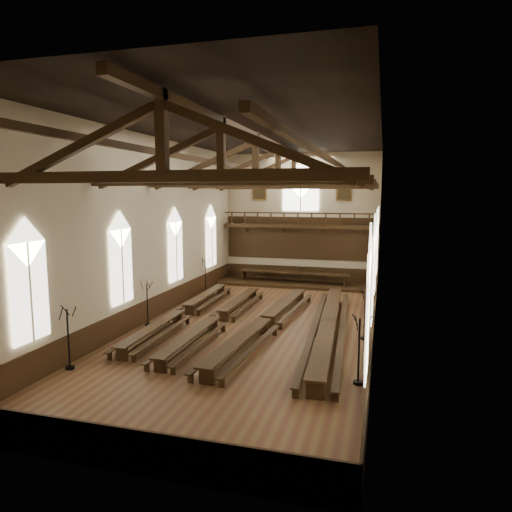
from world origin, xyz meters
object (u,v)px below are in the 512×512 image
(refectory_row_d, at_px, (328,324))
(candelabrum_right_near, at_px, (359,363))
(candelabrum_right_mid, at_px, (365,324))
(refectory_row_b, at_px, (218,317))
(refectory_row_c, at_px, (266,321))
(dais, at_px, (293,284))
(candelabrum_left_near, at_px, (69,350))
(candelabrum_left_far, at_px, (205,283))
(refectory_row_a, at_px, (183,311))
(candelabrum_left_mid, at_px, (148,312))
(high_table, at_px, (293,274))
(candelabrum_right_far, at_px, (369,295))

(refectory_row_d, bearing_deg, candelabrum_right_near, -72.21)
(candelabrum_right_near, height_order, candelabrum_right_mid, candelabrum_right_near)
(refectory_row_b, relative_size, refectory_row_c, 0.95)
(dais, height_order, candelabrum_right_near, candelabrum_right_near)
(refectory_row_b, relative_size, dais, 1.20)
(refectory_row_c, distance_m, candelabrum_left_near, 9.33)
(candelabrum_right_mid, bearing_deg, candelabrum_left_far, 146.27)
(refectory_row_a, xyz_separation_m, candelabrum_left_mid, (-1.30, -1.61, 0.23))
(refectory_row_b, xyz_separation_m, candelabrum_left_far, (-3.62, 7.22, 0.26))
(high_table, distance_m, candelabrum_left_far, 7.00)
(refectory_row_d, xyz_separation_m, candelabrum_right_mid, (1.74, -0.07, 0.15))
(candelabrum_left_mid, bearing_deg, refectory_row_c, 5.79)
(candelabrum_left_near, relative_size, candelabrum_right_near, 0.99)
(refectory_row_d, bearing_deg, dais, 108.86)
(candelabrum_left_near, bearing_deg, refectory_row_a, 80.59)
(refectory_row_c, bearing_deg, candelabrum_left_mid, -174.21)
(high_table, height_order, candelabrum_right_near, candelabrum_right_near)
(refectory_row_d, relative_size, candelabrum_left_near, 5.84)
(refectory_row_a, distance_m, refectory_row_b, 2.43)
(refectory_row_b, distance_m, high_table, 11.92)
(refectory_row_a, relative_size, refectory_row_b, 1.00)
(refectory_row_c, xyz_separation_m, candelabrum_left_far, (-6.28, 7.46, 0.21))
(refectory_row_c, bearing_deg, refectory_row_a, 168.98)
(candelabrum_left_far, relative_size, candelabrum_right_far, 1.07)
(candelabrum_left_mid, bearing_deg, refectory_row_b, 13.69)
(high_table, bearing_deg, refectory_row_b, -98.06)
(dais, bearing_deg, candelabrum_left_far, -139.18)
(candelabrum_left_near, bearing_deg, refectory_row_c, 47.67)
(refectory_row_a, height_order, dais, refectory_row_a)
(candelabrum_left_near, relative_size, candelabrum_left_mid, 1.08)
(refectory_row_d, relative_size, candelabrum_left_far, 6.03)
(refectory_row_a, relative_size, high_table, 1.60)
(refectory_row_a, xyz_separation_m, candelabrum_left_far, (-1.30, 6.50, 0.26))
(refectory_row_d, height_order, candelabrum_left_near, candelabrum_left_near)
(candelabrum_left_near, height_order, candelabrum_right_far, candelabrum_left_near)
(candelabrum_right_mid, distance_m, candelabrum_right_far, 6.71)
(refectory_row_b, xyz_separation_m, candelabrum_left_near, (-3.62, -7.14, 0.29))
(dais, relative_size, high_table, 1.33)
(high_table, xyz_separation_m, candelabrum_left_mid, (-5.29, -12.67, -0.16))
(candelabrum_left_far, distance_m, candelabrum_right_far, 11.12)
(refectory_row_d, height_order, candelabrum_left_mid, candelabrum_left_mid)
(high_table, distance_m, candelabrum_left_mid, 13.74)
(refectory_row_b, bearing_deg, candelabrum_left_mid, -166.31)
(refectory_row_b, relative_size, candelabrum_left_near, 5.33)
(candelabrum_right_mid, bearing_deg, high_table, 115.85)
(high_table, xyz_separation_m, candelabrum_right_near, (5.81, -17.32, -0.09))
(refectory_row_d, height_order, high_table, high_table)
(dais, bearing_deg, refectory_row_d, -71.14)
(candelabrum_right_near, bearing_deg, refectory_row_d, 107.79)
(candelabrum_left_near, bearing_deg, candelabrum_left_mid, 90.00)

